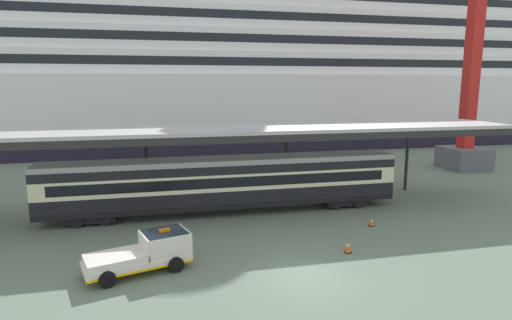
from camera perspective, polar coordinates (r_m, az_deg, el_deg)
ground_plane at (r=21.89m, az=6.58°, el=-15.28°), size 400.00×400.00×0.00m
cruise_ship at (r=69.12m, az=-10.74°, el=12.95°), size 170.45×27.60×38.94m
platform_canopy at (r=30.80m, az=-4.38°, el=3.90°), size 44.81×6.12×6.25m
train_carriage at (r=31.04m, az=-4.17°, el=-3.00°), size 25.66×2.81×4.11m
service_truck at (r=22.75m, az=-14.41°, el=-11.81°), size 5.56×3.42×2.02m
traffic_cone_near at (r=26.99m, az=-11.85°, el=-9.63°), size 0.36×0.36×0.69m
traffic_cone_mid at (r=24.88m, az=12.27°, el=-11.28°), size 0.36×0.36×0.77m
traffic_cone_far at (r=29.66m, az=15.31°, el=-8.00°), size 0.36×0.36×0.64m
dockside_crane at (r=53.03m, az=28.03°, el=16.76°), size 12.78×4.40×55.68m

